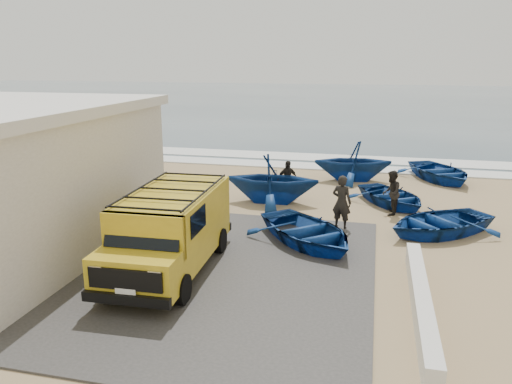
{
  "coord_description": "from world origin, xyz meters",
  "views": [
    {
      "loc": [
        3.79,
        -13.68,
        5.52
      ],
      "look_at": [
        0.02,
        1.96,
        1.2
      ],
      "focal_mm": 35.0,
      "sensor_mm": 36.0,
      "label": 1
    }
  ],
  "objects_px": {
    "boat_far_left": "(353,161)",
    "fisherman_front": "(342,202)",
    "fisherman_middle": "(391,193)",
    "boat_far_right": "(440,171)",
    "boat_mid_right": "(392,196)",
    "fisherman_back": "(287,179)",
    "parapet": "(421,302)",
    "boat_mid_left": "(272,179)",
    "van": "(171,228)",
    "boat_near_left": "(307,231)",
    "boat_near_right": "(439,222)"
  },
  "relations": [
    {
      "from": "boat_far_left",
      "to": "fisherman_front",
      "type": "xyz_separation_m",
      "value": [
        -0.02,
        -6.98,
        -0.01
      ]
    },
    {
      "from": "boat_far_left",
      "to": "fisherman_middle",
      "type": "height_order",
      "value": "boat_far_left"
    },
    {
      "from": "boat_far_left",
      "to": "boat_far_right",
      "type": "xyz_separation_m",
      "value": [
        3.96,
        0.98,
        -0.5
      ]
    },
    {
      "from": "boat_mid_right",
      "to": "fisherman_back",
      "type": "height_order",
      "value": "fisherman_back"
    },
    {
      "from": "boat_far_left",
      "to": "fisherman_front",
      "type": "height_order",
      "value": "boat_far_left"
    },
    {
      "from": "boat_mid_right",
      "to": "fisherman_back",
      "type": "relative_size",
      "value": 2.25
    },
    {
      "from": "boat_mid_right",
      "to": "boat_far_left",
      "type": "relative_size",
      "value": 0.99
    },
    {
      "from": "parapet",
      "to": "fisherman_middle",
      "type": "xyz_separation_m",
      "value": [
        -0.53,
        7.38,
        0.54
      ]
    },
    {
      "from": "boat_far_right",
      "to": "fisherman_middle",
      "type": "xyz_separation_m",
      "value": [
        -2.34,
        -5.98,
        0.39
      ]
    },
    {
      "from": "boat_mid_left",
      "to": "fisherman_front",
      "type": "relative_size",
      "value": 1.98
    },
    {
      "from": "fisherman_front",
      "to": "fisherman_middle",
      "type": "xyz_separation_m",
      "value": [
        1.63,
        1.99,
        -0.1
      ]
    },
    {
      "from": "van",
      "to": "boat_far_right",
      "type": "bearing_deg",
      "value": 54.89
    },
    {
      "from": "boat_near_left",
      "to": "boat_mid_right",
      "type": "relative_size",
      "value": 1.15
    },
    {
      "from": "boat_mid_right",
      "to": "fisherman_front",
      "type": "xyz_separation_m",
      "value": [
        -1.71,
        -3.24,
        0.55
      ]
    },
    {
      "from": "boat_near_left",
      "to": "boat_far_right",
      "type": "relative_size",
      "value": 0.97
    },
    {
      "from": "boat_far_left",
      "to": "fisherman_back",
      "type": "distance_m",
      "value": 4.38
    },
    {
      "from": "parapet",
      "to": "boat_far_right",
      "type": "xyz_separation_m",
      "value": [
        1.81,
        13.36,
        0.15
      ]
    },
    {
      "from": "boat_near_right",
      "to": "boat_mid_right",
      "type": "relative_size",
      "value": 1.11
    },
    {
      "from": "fisherman_front",
      "to": "boat_far_left",
      "type": "bearing_deg",
      "value": -70.52
    },
    {
      "from": "parapet",
      "to": "boat_near_right",
      "type": "height_order",
      "value": "boat_near_right"
    },
    {
      "from": "boat_near_right",
      "to": "boat_mid_left",
      "type": "height_order",
      "value": "boat_mid_left"
    },
    {
      "from": "parapet",
      "to": "boat_near_left",
      "type": "bearing_deg",
      "value": 129.82
    },
    {
      "from": "boat_far_right",
      "to": "fisherman_front",
      "type": "xyz_separation_m",
      "value": [
        -3.98,
        -7.96,
        0.49
      ]
    },
    {
      "from": "boat_near_left",
      "to": "boat_near_right",
      "type": "bearing_deg",
      "value": -15.64
    },
    {
      "from": "van",
      "to": "boat_near_left",
      "type": "bearing_deg",
      "value": 38.47
    },
    {
      "from": "boat_far_right",
      "to": "fisherman_front",
      "type": "bearing_deg",
      "value": -141.09
    },
    {
      "from": "boat_near_left",
      "to": "fisherman_front",
      "type": "bearing_deg",
      "value": 20.96
    },
    {
      "from": "fisherman_back",
      "to": "van",
      "type": "bearing_deg",
      "value": -137.23
    },
    {
      "from": "van",
      "to": "boat_mid_left",
      "type": "bearing_deg",
      "value": 77.75
    },
    {
      "from": "boat_near_right",
      "to": "fisherman_back",
      "type": "xyz_separation_m",
      "value": [
        -5.53,
        3.14,
        0.37
      ]
    },
    {
      "from": "boat_mid_left",
      "to": "boat_far_right",
      "type": "bearing_deg",
      "value": -53.39
    },
    {
      "from": "boat_mid_left",
      "to": "fisherman_middle",
      "type": "distance_m",
      "value": 4.55
    },
    {
      "from": "parapet",
      "to": "boat_far_left",
      "type": "height_order",
      "value": "boat_far_left"
    },
    {
      "from": "boat_far_left",
      "to": "fisherman_front",
      "type": "distance_m",
      "value": 6.98
    },
    {
      "from": "parapet",
      "to": "boat_mid_right",
      "type": "relative_size",
      "value": 1.73
    },
    {
      "from": "fisherman_middle",
      "to": "van",
      "type": "bearing_deg",
      "value": -34.04
    },
    {
      "from": "boat_mid_left",
      "to": "fisherman_front",
      "type": "distance_m",
      "value": 3.85
    },
    {
      "from": "boat_near_right",
      "to": "boat_far_right",
      "type": "xyz_separation_m",
      "value": [
        0.86,
        7.75,
        0.03
      ]
    },
    {
      "from": "van",
      "to": "boat_mid_left",
      "type": "height_order",
      "value": "van"
    },
    {
      "from": "boat_mid_left",
      "to": "boat_far_right",
      "type": "xyz_separation_m",
      "value": [
        6.86,
        5.41,
        -0.53
      ]
    },
    {
      "from": "boat_near_right",
      "to": "boat_mid_left",
      "type": "relative_size",
      "value": 1.06
    },
    {
      "from": "boat_far_left",
      "to": "fisherman_middle",
      "type": "distance_m",
      "value": 5.25
    },
    {
      "from": "van",
      "to": "boat_far_left",
      "type": "height_order",
      "value": "van"
    },
    {
      "from": "boat_near_left",
      "to": "fisherman_back",
      "type": "height_order",
      "value": "fisherman_back"
    },
    {
      "from": "boat_mid_left",
      "to": "fisherman_middle",
      "type": "xyz_separation_m",
      "value": [
        4.51,
        -0.57,
        -0.14
      ]
    },
    {
      "from": "van",
      "to": "boat_near_right",
      "type": "bearing_deg",
      "value": 30.94
    },
    {
      "from": "boat_mid_left",
      "to": "fisherman_back",
      "type": "bearing_deg",
      "value": -31.91
    },
    {
      "from": "boat_mid_left",
      "to": "fisherman_front",
      "type": "bearing_deg",
      "value": -133.21
    },
    {
      "from": "parapet",
      "to": "van",
      "type": "xyz_separation_m",
      "value": [
        -6.32,
        0.9,
        0.91
      ]
    },
    {
      "from": "van",
      "to": "fisherman_back",
      "type": "relative_size",
      "value": 3.38
    }
  ]
}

